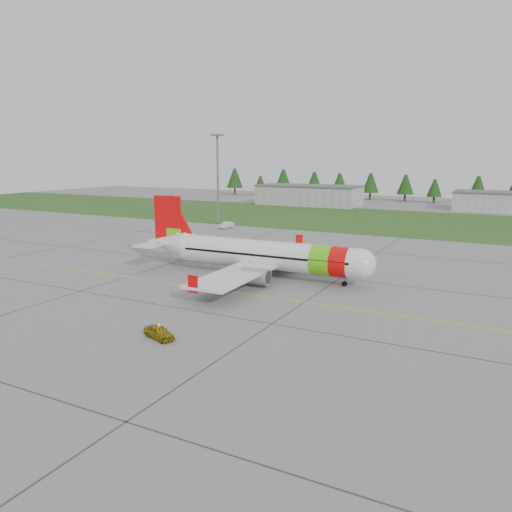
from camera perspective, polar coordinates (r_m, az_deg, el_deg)
The scene contains 10 objects.
ground at distance 52.51m, azimuth -8.09°, elevation -6.03°, with size 320.00×320.00×0.00m, color gray.
aircraft at distance 65.15m, azimuth 0.59°, elevation 0.14°, with size 33.35×30.61×10.10m.
follow_me_car at distance 44.24m, azimuth -11.06°, elevation -7.21°, with size 1.34×1.14×3.34m, color #D8BE0C.
service_van at distance 109.66m, azimuth -3.43°, elevation 4.30°, with size 1.47×1.39×4.23m, color silver.
grass_strip at distance 126.99m, azimuth 14.02°, elevation 4.00°, with size 320.00×50.00×0.03m, color #30561E.
taxi_guideline at distance 58.90m, azimuth -3.55°, elevation -4.00°, with size 120.00×0.25×0.02m, color gold.
hangar_west at distance 162.35m, azimuth 6.09°, elevation 6.87°, with size 32.00×14.00×6.00m, color #A8A8A3.
hangar_east at distance 159.12m, azimuth 26.04°, elevation 5.55°, with size 24.00×12.00×5.20m, color #A8A8A3.
floodlight_mast at distance 116.29m, azimuth -4.39°, elevation 8.59°, with size 0.50×0.50×20.00m, color slate.
treeline at distance 181.26m, azimuth 18.38°, elevation 7.46°, with size 160.00×8.00×10.00m, color #1C3F14, non-canonical shape.
Camera 1 is at (29.52, -40.52, 15.62)m, focal length 35.00 mm.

